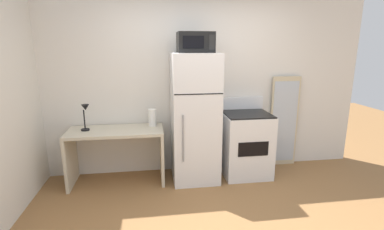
% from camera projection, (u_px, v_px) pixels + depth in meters
% --- Properties ---
extents(wall_back_white, '(5.00, 0.10, 2.60)m').
position_uv_depth(wall_back_white, '(196.00, 84.00, 4.19)').
color(wall_back_white, silver).
rests_on(wall_back_white, ground).
extents(desk, '(1.26, 0.56, 0.75)m').
position_uv_depth(desk, '(117.00, 145.00, 3.88)').
color(desk, beige).
rests_on(desk, ground).
extents(desk_lamp, '(0.14, 0.12, 0.35)m').
position_uv_depth(desk_lamp, '(85.00, 113.00, 3.73)').
color(desk_lamp, black).
rests_on(desk_lamp, desk).
extents(paper_towel_roll, '(0.11, 0.11, 0.24)m').
position_uv_depth(paper_towel_roll, '(152.00, 118.00, 3.98)').
color(paper_towel_roll, white).
rests_on(paper_towel_roll, desk).
extents(refrigerator, '(0.62, 0.66, 1.76)m').
position_uv_depth(refrigerator, '(195.00, 118.00, 3.91)').
color(refrigerator, white).
rests_on(refrigerator, ground).
extents(microwave, '(0.46, 0.35, 0.26)m').
position_uv_depth(microwave, '(195.00, 42.00, 3.65)').
color(microwave, black).
rests_on(microwave, refrigerator).
extents(oven_range, '(0.66, 0.61, 1.10)m').
position_uv_depth(oven_range, '(246.00, 144.00, 4.13)').
color(oven_range, white).
rests_on(oven_range, ground).
extents(leaning_mirror, '(0.44, 0.03, 1.40)m').
position_uv_depth(leaning_mirror, '(284.00, 122.00, 4.42)').
color(leaning_mirror, '#C6B793').
rests_on(leaning_mirror, ground).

